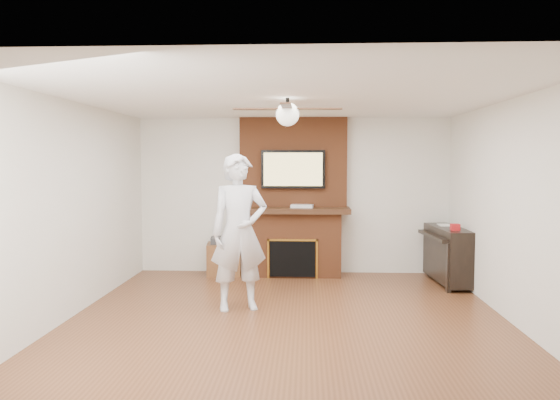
{
  "coord_description": "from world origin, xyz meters",
  "views": [
    {
      "loc": [
        0.21,
        -6.07,
        1.8
      ],
      "look_at": [
        -0.13,
        0.9,
        1.31
      ],
      "focal_mm": 35.0,
      "sensor_mm": 36.0,
      "label": 1
    }
  ],
  "objects_px": {
    "person": "(239,232)",
    "piano": "(448,254)",
    "fireplace": "(293,212)",
    "side_table": "(224,257)"
  },
  "relations": [
    {
      "from": "person",
      "to": "piano",
      "type": "height_order",
      "value": "person"
    },
    {
      "from": "fireplace",
      "to": "person",
      "type": "height_order",
      "value": "fireplace"
    },
    {
      "from": "person",
      "to": "piano",
      "type": "bearing_deg",
      "value": 10.54
    },
    {
      "from": "fireplace",
      "to": "piano",
      "type": "relative_size",
      "value": 1.92
    },
    {
      "from": "fireplace",
      "to": "piano",
      "type": "distance_m",
      "value": 2.42
    },
    {
      "from": "fireplace",
      "to": "side_table",
      "type": "height_order",
      "value": "fireplace"
    },
    {
      "from": "person",
      "to": "piano",
      "type": "xyz_separation_m",
      "value": [
        2.9,
        1.55,
        -0.5
      ]
    },
    {
      "from": "fireplace",
      "to": "person",
      "type": "bearing_deg",
      "value": -105.96
    },
    {
      "from": "person",
      "to": "fireplace",
      "type": "bearing_deg",
      "value": 56.42
    },
    {
      "from": "person",
      "to": "side_table",
      "type": "relative_size",
      "value": 3.13
    }
  ]
}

